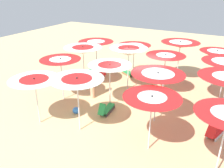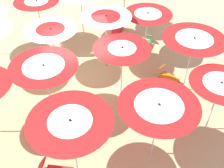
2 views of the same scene
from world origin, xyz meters
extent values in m
cube|color=#D1B57F|center=(0.00, 0.00, -0.02)|extent=(38.76, 38.76, 0.04)
cylinder|color=silver|center=(-0.52, -3.93, 1.12)|extent=(0.05, 0.05, 2.25)
cone|color=red|center=(-0.52, -3.93, 2.25)|extent=(2.24, 2.24, 0.32)
cone|color=white|center=(-0.52, -3.93, 2.33)|extent=(1.14, 1.14, 0.16)
sphere|color=black|center=(-0.52, -3.93, 2.44)|extent=(0.07, 0.07, 0.07)
cylinder|color=silver|center=(1.89, -3.71, 1.05)|extent=(0.05, 0.05, 2.10)
cone|color=red|center=(1.89, -3.71, 2.10)|extent=(2.29, 2.29, 0.35)
cone|color=white|center=(1.89, -3.71, 2.18)|extent=(1.36, 1.36, 0.21)
sphere|color=black|center=(1.89, -3.71, 2.31)|extent=(0.07, 0.07, 0.07)
cylinder|color=silver|center=(4.07, -3.07, 0.98)|extent=(0.05, 0.05, 1.95)
cone|color=red|center=(4.07, -3.07, 1.95)|extent=(1.94, 1.94, 0.42)
cone|color=white|center=(4.07, -3.07, 2.05)|extent=(1.12, 1.12, 0.24)
sphere|color=black|center=(4.07, -3.07, 2.19)|extent=(0.07, 0.07, 0.07)
cylinder|color=silver|center=(-1.19, -1.38, 1.05)|extent=(0.05, 0.05, 2.10)
cone|color=red|center=(-1.19, -1.38, 2.10)|extent=(2.25, 2.25, 0.36)
cone|color=white|center=(-1.19, -1.38, 2.18)|extent=(1.35, 1.35, 0.22)
sphere|color=black|center=(-1.19, -1.38, 2.31)|extent=(0.07, 0.07, 0.07)
cylinder|color=silver|center=(1.48, -0.88, 1.07)|extent=(0.05, 0.05, 2.14)
cone|color=red|center=(1.48, -0.88, 2.14)|extent=(2.03, 2.03, 0.30)
cone|color=white|center=(1.48, -0.88, 2.23)|extent=(0.99, 0.99, 0.15)
sphere|color=black|center=(1.48, -0.88, 2.32)|extent=(0.07, 0.07, 0.07)
cylinder|color=silver|center=(4.05, -0.98, 1.13)|extent=(0.05, 0.05, 2.27)
cone|color=red|center=(4.05, -0.98, 2.27)|extent=(2.29, 2.29, 0.33)
cone|color=white|center=(4.05, -0.98, 2.34)|extent=(1.33, 1.33, 0.19)
sphere|color=black|center=(4.05, -0.98, 2.47)|extent=(0.07, 0.07, 0.07)
cylinder|color=silver|center=(-0.93, 1.05, 1.00)|extent=(0.05, 0.05, 2.00)
cone|color=white|center=(-0.93, 1.05, 2.00)|extent=(2.07, 2.07, 0.36)
cone|color=red|center=(-0.93, 1.05, 2.09)|extent=(1.12, 1.12, 0.20)
sphere|color=black|center=(-0.93, 1.05, 2.21)|extent=(0.07, 0.07, 0.07)
cylinder|color=silver|center=(1.25, 1.11, 1.13)|extent=(0.05, 0.05, 2.25)
cone|color=white|center=(1.25, 1.11, 2.25)|extent=(2.07, 2.07, 0.44)
cone|color=red|center=(1.25, 1.11, 2.36)|extent=(1.17, 1.17, 0.25)
sphere|color=black|center=(1.25, 1.11, 2.50)|extent=(0.07, 0.07, 0.07)
cylinder|color=silver|center=(3.15, 1.62, 0.97)|extent=(0.05, 0.05, 1.94)
cone|color=red|center=(3.15, 1.62, 1.94)|extent=(2.09, 2.09, 0.41)
cone|color=white|center=(3.15, 1.62, 2.03)|extent=(1.17, 1.17, 0.23)
sphere|color=black|center=(3.15, 1.62, 2.17)|extent=(0.07, 0.07, 0.07)
cylinder|color=silver|center=(-1.50, 3.55, 1.03)|extent=(0.05, 0.05, 2.07)
cone|color=red|center=(-1.50, 3.55, 2.07)|extent=(2.05, 2.05, 0.31)
cone|color=white|center=(-1.50, 3.55, 2.14)|extent=(1.08, 1.08, 0.16)
sphere|color=black|center=(-1.50, 3.55, 2.25)|extent=(0.07, 0.07, 0.07)
cylinder|color=silver|center=(0.49, 3.60, 1.08)|extent=(0.05, 0.05, 2.17)
cylinder|color=silver|center=(2.69, 4.13, 1.00)|extent=(0.05, 0.05, 2.00)
cube|color=red|center=(-1.56, -3.78, 0.45)|extent=(0.38, 0.40, 0.45)
cube|color=olive|center=(2.16, 3.81, 0.07)|extent=(0.46, 0.81, 0.14)
cube|color=olive|center=(2.44, 3.66, 0.07)|extent=(0.46, 0.81, 0.14)
cube|color=red|center=(2.30, 3.73, 0.19)|extent=(0.71, 0.94, 0.10)
cube|color=red|center=(2.03, 3.22, 0.40)|extent=(0.42, 0.41, 0.35)
cube|color=#333338|center=(-1.54, 0.98, 0.07)|extent=(0.99, 0.12, 0.14)
cube|color=#333338|center=(-1.52, 0.68, 0.07)|extent=(0.99, 0.12, 0.14)
cube|color=green|center=(-1.53, 0.83, 0.19)|extent=(1.01, 0.38, 0.10)
cube|color=green|center=(-2.16, 0.78, 0.47)|extent=(0.35, 0.32, 0.49)
cube|color=olive|center=(3.45, 1.98, 0.07)|extent=(0.55, 0.87, 0.14)
cube|color=olive|center=(3.17, 2.15, 0.07)|extent=(0.55, 0.87, 0.14)
cube|color=green|center=(3.31, 2.06, 0.19)|extent=(0.80, 1.03, 0.10)
cube|color=green|center=(3.66, 2.64, 0.37)|extent=(0.48, 0.49, 0.30)
cube|color=olive|center=(3.81, -0.29, 0.07)|extent=(0.48, 0.71, 0.14)
cube|color=olive|center=(3.53, -0.47, 0.07)|extent=(0.48, 0.71, 0.14)
cube|color=orange|center=(3.67, -0.38, 0.19)|extent=(0.73, 0.87, 0.10)
cube|color=orange|center=(3.39, 0.06, 0.41)|extent=(0.43, 0.41, 0.37)
cylinder|color=#D8A87F|center=(-0.60, 2.30, 0.43)|extent=(0.24, 0.24, 0.87)
cylinder|color=green|center=(-0.60, 2.30, 1.24)|extent=(0.30, 0.30, 0.76)
sphere|color=#D8A87F|center=(-0.60, 2.30, 1.74)|extent=(0.23, 0.23, 0.23)
sphere|color=#337FE5|center=(-2.37, 2.09, 0.16)|extent=(0.32, 0.32, 0.32)
camera|label=1|loc=(-9.98, -4.09, 5.77)|focal=37.64mm
camera|label=2|loc=(-0.31, -8.56, 7.69)|focal=44.17mm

